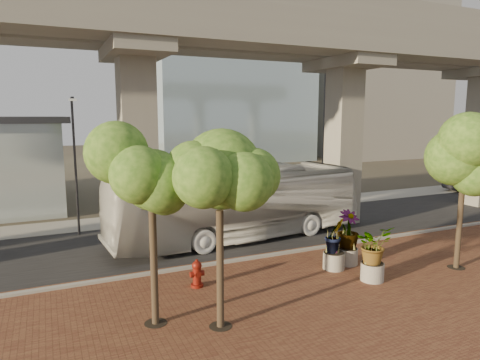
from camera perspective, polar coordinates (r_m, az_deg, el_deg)
name	(u,v)px	position (r m, az deg, el deg)	size (l,w,h in m)	color
ground	(269,243)	(21.89, 3.85, -8.35)	(160.00, 160.00, 0.00)	#363327
brick_plaza	(381,306)	(15.76, 18.33, -15.60)	(70.00, 13.00, 0.06)	brown
asphalt_road	(251,233)	(23.59, 1.53, -7.03)	(90.00, 8.00, 0.04)	black
curb_strip	(289,253)	(20.21, 6.58, -9.60)	(70.00, 0.25, 0.16)	gray
far_sidewalk	(215,212)	(28.48, -3.35, -4.29)	(90.00, 3.00, 0.06)	gray
transit_viaduct	(252,98)	(22.74, 1.60, 10.89)	(72.00, 5.60, 12.40)	gray
midrise_block	(373,80)	(72.77, 17.27, 12.66)	(18.00, 16.00, 24.00)	gray
transit_bus	(239,204)	(22.03, -0.19, -3.16)	(3.18, 13.53, 3.77)	silver
parked_car	(469,184)	(41.00, 28.23, -0.42)	(1.42, 4.11, 1.35)	black
fire_hydrant	(197,274)	(16.32, -5.76, -12.31)	(0.52, 0.47, 1.05)	#66130B
planter_front	(373,247)	(17.32, 17.35, -8.57)	(1.98, 1.98, 2.18)	gray
planter_right	(348,232)	(18.86, 14.21, -6.73)	(2.19, 2.19, 2.34)	#ACA99B
planter_left	(335,238)	(18.18, 12.49, -7.55)	(1.98, 1.98, 2.18)	gray
street_tree_far_west	(151,178)	(12.72, -11.76, 0.29)	(3.34, 3.34, 6.07)	#3E3223
street_tree_near_west	(219,173)	(12.24, -2.76, 0.92)	(3.78, 3.78, 6.42)	#3E3223
street_tree_near_east	(465,159)	(19.49, 27.77, 2.54)	(3.72, 3.72, 6.31)	#3E3223
streetlamp_west	(75,157)	(23.94, -21.15, 2.92)	(0.36, 1.05, 7.26)	#2A2A2F
streetlamp_east	(325,130)	(30.79, 11.28, 6.61)	(0.46, 1.34, 9.25)	#2F2E33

